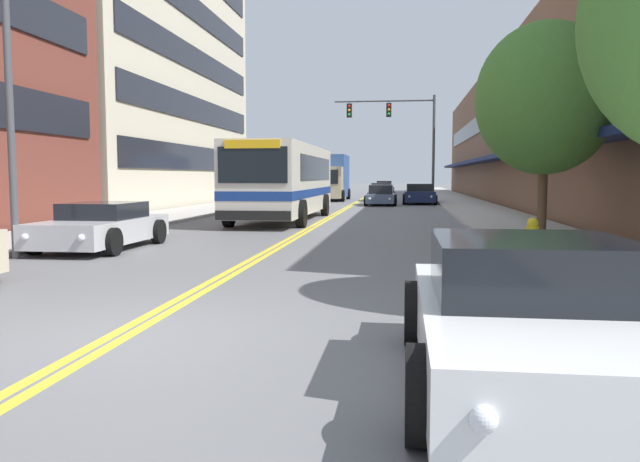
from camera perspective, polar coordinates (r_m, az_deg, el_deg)
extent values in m
plane|color=slate|center=(43.82, 3.38, 2.64)|extent=(240.00, 240.00, 0.00)
cube|color=#B2ADA5|center=(44.91, -5.77, 2.77)|extent=(3.31, 106.00, 0.14)
cube|color=#B2ADA5|center=(43.88, 12.75, 2.62)|extent=(3.31, 106.00, 0.14)
cube|color=yellow|center=(43.83, 3.25, 2.65)|extent=(0.14, 106.00, 0.01)
cube|color=yellow|center=(43.81, 3.51, 2.64)|extent=(0.14, 106.00, 0.01)
cube|color=black|center=(38.50, -11.02, 6.54)|extent=(0.08, 21.57, 1.40)
cube|color=black|center=(38.69, -11.09, 10.83)|extent=(0.08, 21.57, 1.40)
cube|color=black|center=(39.09, -11.16, 15.06)|extent=(0.08, 21.57, 1.40)
cube|color=black|center=(39.70, -11.24, 19.17)|extent=(0.08, 21.57, 1.40)
cube|color=brown|center=(44.86, 20.49, 8.47)|extent=(8.00, 68.00, 9.51)
cube|color=navy|center=(44.00, 14.59, 6.28)|extent=(1.10, 61.20, 0.24)
cube|color=black|center=(44.24, 15.35, 10.14)|extent=(0.08, 61.20, 1.40)
cube|color=silver|center=(26.01, -3.30, 4.77)|extent=(2.60, 10.94, 2.72)
cube|color=navy|center=(26.02, -3.29, 3.57)|extent=(2.62, 10.96, 0.32)
cube|color=black|center=(26.55, -3.08, 5.71)|extent=(2.63, 8.54, 0.98)
cube|color=black|center=(20.64, -6.20, 6.03)|extent=(2.34, 0.04, 1.19)
cube|color=yellow|center=(20.66, -6.22, 7.92)|extent=(1.87, 0.06, 0.28)
cube|color=black|center=(20.66, -6.17, 1.41)|extent=(2.55, 0.08, 0.32)
cylinder|color=black|center=(22.73, -8.35, 1.64)|extent=(0.30, 1.00, 1.00)
cylinder|color=black|center=(22.15, -1.72, 1.60)|extent=(0.30, 1.00, 1.00)
cylinder|color=black|center=(29.25, -4.73, 2.42)|extent=(0.30, 1.00, 1.00)
cylinder|color=black|center=(28.81, 0.45, 2.40)|extent=(0.30, 1.00, 1.00)
cube|color=#B7B7BC|center=(16.65, -19.39, 0.07)|extent=(1.88, 4.34, 0.58)
cube|color=black|center=(16.77, -19.17, 1.79)|extent=(1.61, 1.91, 0.40)
cylinder|color=black|center=(15.97, -24.64, -0.81)|extent=(0.22, 0.66, 0.66)
cylinder|color=black|center=(15.03, -18.43, -0.95)|extent=(0.22, 0.66, 0.66)
cylinder|color=black|center=(18.29, -20.15, 0.03)|extent=(0.22, 0.66, 0.66)
cylinder|color=black|center=(17.48, -14.57, -0.05)|extent=(0.22, 0.66, 0.66)
sphere|color=silver|center=(15.08, -25.39, -0.51)|extent=(0.16, 0.16, 0.16)
sphere|color=silver|center=(14.41, -21.01, -0.59)|extent=(0.16, 0.16, 0.16)
cube|color=red|center=(18.89, -18.22, 0.75)|extent=(0.18, 0.04, 0.10)
cube|color=red|center=(18.34, -14.42, 0.72)|extent=(0.18, 0.04, 0.10)
cube|color=#BCAD89|center=(39.06, -3.69, 3.02)|extent=(1.88, 4.78, 0.58)
cube|color=black|center=(39.23, -3.64, 3.80)|extent=(1.61, 2.10, 0.47)
cylinder|color=black|center=(37.82, -5.56, 2.71)|extent=(0.22, 0.61, 0.61)
cylinder|color=black|center=(37.43, -2.69, 2.70)|extent=(0.22, 0.61, 0.61)
cylinder|color=black|center=(40.71, -4.61, 2.88)|extent=(0.22, 0.61, 0.61)
cylinder|color=black|center=(40.35, -1.94, 2.87)|extent=(0.22, 0.61, 0.61)
sphere|color=silver|center=(36.84, -5.43, 2.93)|extent=(0.16, 0.16, 0.16)
sphere|color=silver|center=(36.57, -3.42, 2.93)|extent=(0.16, 0.16, 0.16)
cube|color=red|center=(41.54, -3.96, 3.18)|extent=(0.18, 0.04, 0.10)
cube|color=red|center=(41.30, -2.12, 3.18)|extent=(0.18, 0.04, 0.10)
cube|color=white|center=(5.72, 18.85, -8.82)|extent=(1.91, 4.14, 0.59)
cube|color=black|center=(5.78, 18.68, -3.13)|extent=(1.64, 1.82, 0.51)
cylinder|color=black|center=(4.42, 9.27, -14.58)|extent=(0.22, 0.70, 0.70)
cylinder|color=black|center=(6.89, 8.65, -7.42)|extent=(0.22, 0.70, 0.70)
cylinder|color=black|center=(7.20, 24.51, -7.28)|extent=(0.22, 0.70, 0.70)
sphere|color=silver|center=(3.63, 14.76, -16.34)|extent=(0.16, 0.16, 0.16)
cube|color=red|center=(7.65, 10.73, -4.94)|extent=(0.18, 0.04, 0.10)
cube|color=red|center=(7.85, 20.83, -4.93)|extent=(0.18, 0.04, 0.10)
cube|color=#19234C|center=(41.89, 9.07, 3.18)|extent=(1.94, 4.74, 0.68)
cube|color=black|center=(42.07, 9.08, 3.97)|extent=(1.67, 2.08, 0.47)
cylinder|color=black|center=(40.42, 7.71, 2.84)|extent=(0.22, 0.62, 0.62)
cylinder|color=black|center=(40.47, 10.53, 2.81)|extent=(0.22, 0.62, 0.62)
cylinder|color=black|center=(43.35, 7.71, 2.99)|extent=(0.22, 0.62, 0.62)
cylinder|color=black|center=(43.40, 10.33, 2.96)|extent=(0.22, 0.62, 0.62)
sphere|color=silver|center=(39.49, 8.17, 3.13)|extent=(0.16, 0.16, 0.16)
sphere|color=silver|center=(39.53, 10.15, 3.10)|extent=(0.16, 0.16, 0.16)
cube|color=red|center=(44.26, 8.09, 3.33)|extent=(0.18, 0.04, 0.10)
cube|color=red|center=(44.29, 9.90, 3.31)|extent=(0.18, 0.04, 0.10)
cube|color=#38383D|center=(46.83, 5.66, 3.43)|extent=(1.70, 4.72, 0.71)
cube|color=black|center=(47.00, 5.67, 4.13)|extent=(1.46, 2.07, 0.43)
cylinder|color=black|center=(45.41, 4.49, 3.12)|extent=(0.22, 0.64, 0.64)
cylinder|color=black|center=(45.35, 6.70, 3.10)|extent=(0.22, 0.64, 0.64)
cylinder|color=black|center=(48.33, 4.68, 3.24)|extent=(0.22, 0.64, 0.64)
cylinder|color=black|center=(48.27, 6.75, 3.22)|extent=(0.22, 0.64, 0.64)
sphere|color=silver|center=(44.48, 4.79, 3.40)|extent=(0.16, 0.16, 0.16)
sphere|color=silver|center=(44.43, 6.32, 3.38)|extent=(0.16, 0.16, 0.16)
cube|color=red|center=(49.22, 5.04, 3.55)|extent=(0.18, 0.04, 0.10)
cube|color=red|center=(49.18, 6.47, 3.54)|extent=(0.18, 0.04, 0.10)
cube|color=maroon|center=(66.55, 5.89, 3.88)|extent=(1.79, 4.54, 0.66)
cube|color=black|center=(66.73, 5.90, 4.37)|extent=(1.54, 2.00, 0.48)
cylinder|color=black|center=(65.19, 5.05, 3.70)|extent=(0.22, 0.66, 0.66)
cylinder|color=black|center=(65.13, 6.66, 3.69)|extent=(0.22, 0.66, 0.66)
cylinder|color=black|center=(68.00, 5.15, 3.76)|extent=(0.22, 0.66, 0.66)
cylinder|color=black|center=(67.94, 6.70, 3.74)|extent=(0.22, 0.66, 0.66)
sphere|color=silver|center=(64.29, 5.27, 3.87)|extent=(0.16, 0.16, 0.16)
sphere|color=silver|center=(64.25, 6.39, 3.86)|extent=(0.16, 0.16, 0.16)
cube|color=red|center=(68.85, 5.41, 3.95)|extent=(0.18, 0.04, 0.10)
cube|color=red|center=(68.82, 6.49, 3.94)|extent=(0.18, 0.04, 0.10)
cube|color=#475675|center=(39.62, 5.60, 3.02)|extent=(1.71, 4.41, 0.55)
cube|color=black|center=(39.78, 5.61, 3.82)|extent=(1.47, 1.94, 0.55)
cylinder|color=black|center=(38.30, 4.21, 2.76)|extent=(0.22, 0.62, 0.62)
cylinder|color=black|center=(38.24, 6.84, 2.73)|extent=(0.22, 0.62, 0.62)
cylinder|color=black|center=(41.03, 4.44, 2.91)|extent=(0.22, 0.62, 0.62)
cylinder|color=black|center=(40.97, 6.89, 2.88)|extent=(0.22, 0.62, 0.62)
sphere|color=silver|center=(37.42, 4.56, 2.95)|extent=(0.16, 0.16, 0.16)
sphere|color=silver|center=(37.38, 6.40, 2.93)|extent=(0.16, 0.16, 0.16)
cube|color=red|center=(41.86, 4.86, 3.17)|extent=(0.18, 0.04, 0.10)
cube|color=red|center=(41.82, 6.55, 3.15)|extent=(0.18, 0.04, 0.10)
cube|color=#BCAD89|center=(44.67, 0.50, 4.46)|extent=(2.39, 2.06, 2.25)
cube|color=black|center=(43.62, 0.33, 4.98)|extent=(2.03, 0.04, 0.99)
cube|color=#335699|center=(48.07, 1.00, 5.05)|extent=(2.44, 4.80, 3.17)
cylinder|color=black|center=(44.86, -1.06, 3.24)|extent=(0.28, 0.84, 0.84)
cylinder|color=black|center=(44.55, 2.06, 3.23)|extent=(0.28, 0.84, 0.84)
cylinder|color=black|center=(49.67, -0.22, 3.42)|extent=(0.28, 0.84, 0.84)
cylinder|color=black|center=(49.40, 2.61, 3.40)|extent=(0.28, 0.84, 0.84)
cylinder|color=#47474C|center=(42.65, 10.34, 7.34)|extent=(0.18, 0.18, 7.20)
cylinder|color=#47474C|center=(42.89, 5.87, 11.74)|extent=(6.66, 0.11, 0.11)
cube|color=black|center=(42.81, 6.31, 10.94)|extent=(0.34, 0.26, 0.92)
sphere|color=red|center=(42.68, 6.31, 11.33)|extent=(0.18, 0.18, 0.18)
sphere|color=yellow|center=(42.65, 6.31, 10.96)|extent=(0.18, 0.18, 0.18)
sphere|color=green|center=(42.62, 6.31, 10.59)|extent=(0.18, 0.18, 0.18)
cylinder|color=black|center=(42.87, 6.32, 11.64)|extent=(0.02, 0.02, 0.14)
cube|color=black|center=(42.96, 2.70, 10.94)|extent=(0.34, 0.26, 0.92)
sphere|color=red|center=(42.83, 2.68, 11.33)|extent=(0.18, 0.18, 0.18)
sphere|color=yellow|center=(42.80, 2.68, 10.97)|extent=(0.18, 0.18, 0.18)
sphere|color=green|center=(42.77, 2.68, 10.60)|extent=(0.18, 0.18, 0.18)
cylinder|color=black|center=(43.01, 2.70, 11.65)|extent=(0.02, 0.02, 0.14)
cylinder|color=#47474C|center=(15.51, -26.65, 13.84)|extent=(0.16, 0.16, 8.69)
cylinder|color=brown|center=(17.87, 19.65, 2.84)|extent=(0.25, 0.25, 2.19)
ellipsoid|color=#42752D|center=(17.98, 19.90, 11.33)|extent=(3.68, 3.68, 4.04)
cylinder|color=yellow|center=(14.01, 18.82, -0.86)|extent=(0.26, 0.26, 0.63)
sphere|color=yellow|center=(13.98, 18.87, 0.68)|extent=(0.23, 0.23, 0.23)
cylinder|color=yellow|center=(13.97, 18.15, -0.57)|extent=(0.08, 0.12, 0.12)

